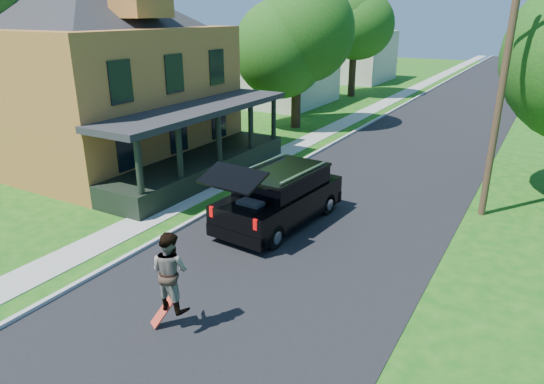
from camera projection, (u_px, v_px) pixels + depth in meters
The scene contains 14 objects.
ground at pixel (264, 277), 13.30m from camera, with size 140.00×140.00×0.00m, color #125410.
street at pixel (433, 132), 29.51m from camera, with size 8.00×120.00×0.02m, color black.
curb at pixel (369, 124), 31.41m from camera, with size 0.15×120.00×0.12m, color #AFB0AA.
sidewalk at pixel (347, 122), 32.14m from camera, with size 1.30×120.00×0.03m, color gray.
front_walk at pixel (156, 168), 22.63m from camera, with size 6.50×1.20×0.03m, color gray.
main_house at pixel (94, 56), 22.47m from camera, with size 15.56×15.56×10.10m.
neighbor_house_mid at pixel (274, 48), 37.64m from camera, with size 12.78×12.78×8.30m.
neighbor_house_far at pixel (350, 39), 50.61m from camera, with size 12.78×12.78×8.30m.
black_suv at pixel (280, 197), 16.35m from camera, with size 2.52×5.63×2.55m.
skateboarder at pixel (170, 271), 10.61m from camera, with size 0.92×0.72×1.85m.
skateboard at pixel (164, 311), 11.07m from camera, with size 0.58×0.53×0.80m.
tree_left_mid at pixel (297, 33), 28.78m from camera, with size 7.63×7.81×8.90m.
tree_left_far at pixel (355, 16), 39.80m from camera, with size 6.93×6.67×9.79m.
utility_pole_near at pixel (501, 92), 15.93m from camera, with size 1.48×0.34×8.46m.
Camera 1 is at (6.05, -9.96, 6.83)m, focal length 32.00 mm.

